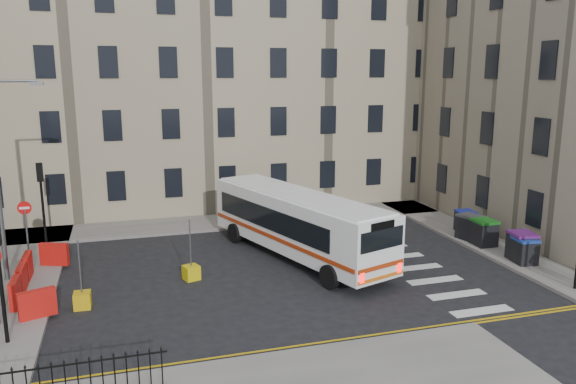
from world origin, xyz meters
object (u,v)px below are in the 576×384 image
wheelie_bin_a (524,250)px  wheelie_bin_e (465,221)px  wheelie_bin_d (470,227)px  bollard_yellow (191,273)px  bus (297,221)px  bollard_chevron (82,300)px  wheelie_bin_c (484,232)px  wheelie_bin_b (522,246)px

wheelie_bin_a → wheelie_bin_e: 5.12m
wheelie_bin_d → wheelie_bin_e: wheelie_bin_d is taller
wheelie_bin_d → bollard_yellow: wheelie_bin_d is taller
wheelie_bin_e → wheelie_bin_a: bearing=-87.3°
wheelie_bin_a → bus: bearing=163.3°
bollard_yellow → bollard_chevron: (-4.19, -1.76, 0.00)m
bus → bollard_yellow: (-5.11, -1.48, -1.43)m
wheelie_bin_c → wheelie_bin_d: (-0.05, 1.09, -0.00)m
bollard_chevron → wheelie_bin_e: bearing=12.7°
wheelie_bin_c → bollard_chevron: wheelie_bin_c is taller
bus → bollard_yellow: size_ratio=18.65×
wheelie_bin_d → wheelie_bin_e: (0.56, 1.21, -0.06)m
wheelie_bin_d → wheelie_bin_e: 1.33m
wheelie_bin_c → wheelie_bin_d: 1.10m
wheelie_bin_e → bollard_chevron: bearing=-160.2°
bus → wheelie_bin_b: bus is taller
wheelie_bin_d → wheelie_bin_c: bearing=-102.9°
wheelie_bin_a → wheelie_bin_d: 3.89m
wheelie_bin_a → wheelie_bin_c: wheelie_bin_c is taller
wheelie_bin_a → wheelie_bin_b: wheelie_bin_b is taller
wheelie_bin_c → wheelie_bin_d: bearing=94.3°
bus → wheelie_bin_a: size_ratio=9.80×
wheelie_bin_a → wheelie_bin_b: (0.11, 0.34, 0.08)m
wheelie_bin_a → bollard_yellow: 14.65m
bus → bollard_chevron: bearing=-179.3°
wheelie_bin_a → wheelie_bin_d: (-0.16, 3.89, 0.06)m
bollard_yellow → bollard_chevron: size_ratio=1.00×
wheelie_bin_b → wheelie_bin_d: (-0.27, 3.55, -0.02)m
wheelie_bin_b → bollard_chevron: bearing=-172.5°
bus → wheelie_bin_a: bus is taller
bus → wheelie_bin_b: size_ratio=8.47×
wheelie_bin_b → wheelie_bin_d: wheelie_bin_b is taller
bus → wheelie_bin_e: size_ratio=9.87×
wheelie_bin_e → bollard_yellow: (-14.82, -2.51, -0.42)m
bus → wheelie_bin_c: bearing=-26.3°
wheelie_bin_c → bollard_chevron: size_ratio=2.11×
wheelie_bin_d → bollard_yellow: (-14.26, -1.30, -0.48)m
bus → bollard_chevron: bus is taller
wheelie_bin_e → bus: bearing=-166.8°
bollard_yellow → wheelie_bin_b: bearing=-8.8°
wheelie_bin_e → wheelie_bin_d: bearing=-107.5°
wheelie_bin_b → bollard_chevron: 18.74m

